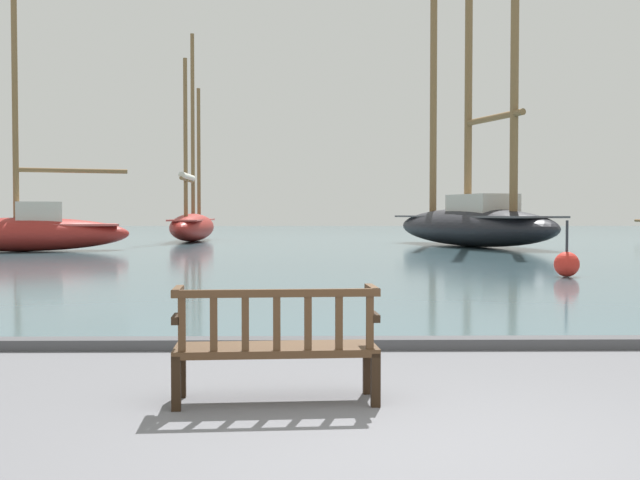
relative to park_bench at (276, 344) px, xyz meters
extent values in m
plane|color=slate|center=(0.94, -1.32, -0.47)|extent=(160.00, 160.00, 0.00)
cube|color=#476670|center=(0.94, 42.68, -0.43)|extent=(100.00, 80.00, 0.08)
cube|color=#4C4C50|center=(0.94, 2.53, -0.41)|extent=(40.00, 0.30, 0.12)
cube|color=black|center=(-0.78, 0.21, -0.26)|extent=(0.07, 0.07, 0.42)
cube|color=black|center=(0.75, 0.31, -0.26)|extent=(0.07, 0.07, 0.42)
cube|color=black|center=(-0.75, -0.24, -0.26)|extent=(0.07, 0.07, 0.42)
cube|color=black|center=(0.78, -0.14, -0.26)|extent=(0.07, 0.07, 0.42)
cube|color=#4C331E|center=(0.00, 0.04, -0.05)|extent=(1.63, 0.63, 0.06)
cube|color=#4C331E|center=(0.01, -0.18, 0.42)|extent=(1.60, 0.16, 0.06)
cube|color=#4C331E|center=(-0.71, -0.23, 0.19)|extent=(0.06, 0.04, 0.41)
cube|color=#4C331E|center=(-0.47, -0.22, 0.19)|extent=(0.06, 0.04, 0.41)
cube|color=#4C331E|center=(-0.23, -0.20, 0.19)|extent=(0.06, 0.04, 0.41)
cube|color=#4C331E|center=(0.01, -0.18, 0.19)|extent=(0.06, 0.04, 0.41)
cube|color=#4C331E|center=(0.25, -0.17, 0.19)|extent=(0.06, 0.04, 0.41)
cube|color=#4C331E|center=(0.49, -0.15, 0.19)|extent=(0.06, 0.04, 0.41)
cube|color=#4C331E|center=(0.73, -0.13, 0.19)|extent=(0.06, 0.04, 0.41)
cube|color=black|center=(-0.76, -0.11, 0.22)|extent=(0.08, 0.30, 0.06)
cube|color=#4C331E|center=(-0.77, -0.02, 0.43)|extent=(0.09, 0.47, 0.04)
cube|color=black|center=(0.77, 0.00, 0.22)|extent=(0.08, 0.30, 0.06)
cube|color=#4C331E|center=(0.77, 0.09, 0.43)|extent=(0.09, 0.47, 0.04)
ellipsoid|color=maroon|center=(-10.38, 23.58, 0.24)|extent=(8.08, 4.58, 1.26)
cube|color=#C6514C|center=(-10.38, 23.58, 0.59)|extent=(7.02, 3.76, 0.08)
cube|color=beige|center=(-9.83, 23.77, 1.04)|extent=(1.93, 1.65, 0.83)
cylinder|color=brown|center=(-10.57, 23.52, 4.86)|extent=(0.22, 0.22, 8.46)
cylinder|color=brown|center=(-8.66, 24.18, 2.64)|extent=(3.87, 1.47, 0.17)
ellipsoid|color=maroon|center=(-5.64, 34.48, 0.31)|extent=(2.02, 8.68, 1.40)
cube|color=#C6514C|center=(-5.64, 34.48, 0.69)|extent=(1.53, 7.63, 0.08)
cylinder|color=brown|center=(-5.64, 34.70, 5.43)|extent=(0.19, 0.19, 9.40)
cylinder|color=brown|center=(-5.62, 32.64, 2.64)|extent=(0.20, 4.11, 0.15)
cylinder|color=silver|center=(-5.62, 32.64, 2.80)|extent=(0.35, 3.70, 0.31)
cylinder|color=brown|center=(-5.66, 37.08, 4.24)|extent=(0.19, 0.19, 7.01)
cylinder|color=brown|center=(-5.61, 32.10, 4.57)|extent=(0.19, 0.19, 7.67)
ellipsoid|color=black|center=(7.23, 27.95, 0.43)|extent=(6.82, 12.16, 1.64)
cube|color=#4C4C51|center=(7.23, 27.95, 0.88)|extent=(5.60, 10.56, 0.08)
cube|color=beige|center=(7.51, 27.11, 1.37)|extent=(2.68, 3.51, 0.90)
cylinder|color=brown|center=(7.14, 28.23, 8.78)|extent=(0.32, 0.32, 15.72)
cylinder|color=brown|center=(7.80, 26.27, 4.91)|extent=(1.57, 4.00, 0.26)
cylinder|color=brown|center=(6.11, 31.29, 6.99)|extent=(0.32, 0.32, 12.13)
cylinder|color=brown|center=(8.27, 24.89, 6.27)|extent=(0.32, 0.32, 10.69)
sphere|color=red|center=(6.02, 11.47, -0.11)|extent=(0.56, 0.56, 0.56)
cylinder|color=#2D2D33|center=(6.02, 11.47, 0.52)|extent=(0.06, 0.06, 0.70)
camera|label=1|loc=(0.26, -6.30, 1.03)|focal=45.00mm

